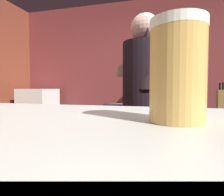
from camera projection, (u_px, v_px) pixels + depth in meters
wall_back at (154, 77)px, 3.40m from camera, size 5.20×0.10×2.70m
prep_counter at (183, 158)px, 1.87m from camera, size 2.10×0.60×0.93m
back_shelf at (152, 122)px, 3.17m from camera, size 0.75×0.36×1.18m
mini_fridge at (39, 120)px, 3.55m from camera, size 0.56×0.58×1.13m
bartender at (145, 108)px, 1.49m from camera, size 0.50×0.55×1.71m
knife_block at (223, 100)px, 1.85m from camera, size 0.10×0.08×0.28m
mixing_bowl at (113, 107)px, 1.93m from camera, size 0.21×0.21×0.06m
chefs_knife at (178, 111)px, 1.81m from camera, size 0.24×0.05×0.01m
pint_glass_near at (177, 72)px, 0.27m from camera, size 0.08×0.08×0.14m
bottle_vinegar at (147, 81)px, 3.14m from camera, size 0.07×0.07×0.19m
bottle_hot_sauce at (167, 80)px, 3.08m from camera, size 0.05×0.05×0.25m
bottle_olive_oil at (157, 81)px, 3.03m from camera, size 0.05×0.05×0.21m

